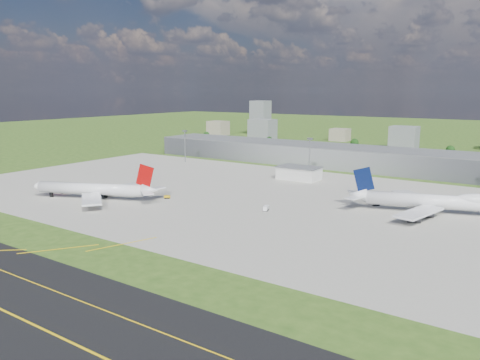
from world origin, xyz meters
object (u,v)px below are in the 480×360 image
Objects in this scene: airliner_red_twin at (95,190)px; tug_yellow at (167,197)px; fire_truck at (61,190)px; airliner_blue_quad at (439,202)px; van_white_far at (376,204)px; van_white_near at (266,208)px.

tug_yellow is (30.40, 22.53, -4.45)m from airliner_red_twin.
airliner_red_twin reaches higher than fire_truck.
airliner_blue_quad is 29.68m from van_white_far.
van_white_far is (40.45, 39.75, -0.09)m from van_white_near.
tug_yellow is at bearing -165.60° from airliner_red_twin.
airliner_red_twin is 29.83m from fire_truck.
van_white_near is at bearing -166.46° from airliner_blue_quad.
van_white_far is at bearing -63.09° from van_white_near.
airliner_blue_quad is 20.90× the size of tug_yellow.
van_white_near is at bearing 18.53° from fire_truck.
van_white_far is at bearing -173.53° from airliner_red_twin.
airliner_blue_quad reaches higher than van_white_far.
tug_yellow is at bearing -175.99° from airliner_blue_quad.
tug_yellow is (60.00, 22.69, -0.76)m from fire_truck.
fire_truck is at bearing -21.82° from airliner_red_twin.
airliner_red_twin is 0.89× the size of airliner_blue_quad.
van_white_near is (87.61, 30.09, -4.13)m from airliner_red_twin.
fire_truck is 2.02× the size of tug_yellow.
van_white_far is (157.66, 70.00, -0.53)m from fire_truck.
van_white_far is (128.06, 69.84, -4.22)m from airliner_red_twin.
fire_truck is at bearing -176.07° from airliner_blue_quad.
airliner_red_twin is 18.68× the size of tug_yellow.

